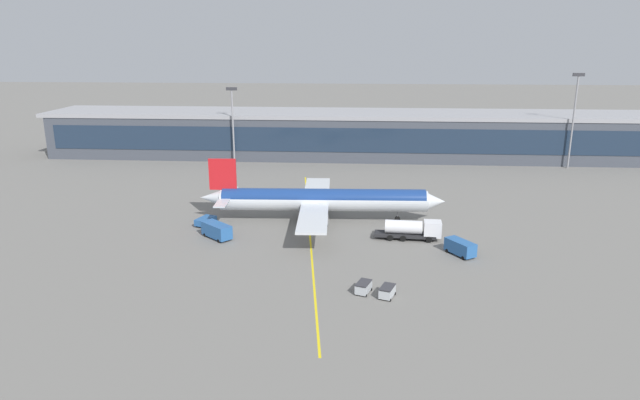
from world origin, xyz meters
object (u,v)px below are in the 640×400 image
object	(u,v)px
main_airliner	(322,200)
crew_van	(461,247)
pushback_tug	(206,221)
fuel_tanker	(412,229)
baggage_cart_1	(387,291)
baggage_cart_0	(363,287)
lavatory_truck	(217,230)

from	to	relation	value
main_airliner	crew_van	xyz separation A→B (m)	(22.18, -15.45, -2.68)
pushback_tug	crew_van	world-z (taller)	crew_van
fuel_tanker	crew_van	bearing A→B (deg)	-44.72
baggage_cart_1	baggage_cart_0	bearing A→B (deg)	160.24
fuel_tanker	baggage_cart_0	size ratio (longest dim) A/B	3.63
lavatory_truck	crew_van	bearing A→B (deg)	-7.22
lavatory_truck	baggage_cart_0	distance (m)	30.80
fuel_tanker	baggage_cart_1	size ratio (longest dim) A/B	3.63
pushback_tug	crew_van	xyz separation A→B (m)	(42.49, -11.51, 0.47)
main_airliner	crew_van	world-z (taller)	main_airliner
main_airliner	baggage_cart_0	bearing A→B (deg)	-76.05
fuel_tanker	lavatory_truck	bearing A→B (deg)	-176.88
fuel_tanker	baggage_cart_0	bearing A→B (deg)	-110.95
main_airliner	lavatory_truck	xyz separation A→B (m)	(-16.63, -10.54, -2.57)
fuel_tanker	baggage_cart_0	world-z (taller)	fuel_tanker
main_airliner	fuel_tanker	distance (m)	17.91
fuel_tanker	baggage_cart_1	xyz separation A→B (m)	(-5.03, -22.09, -0.96)
crew_van	lavatory_truck	bearing A→B (deg)	172.78
lavatory_truck	crew_van	distance (m)	39.11
crew_van	pushback_tug	bearing A→B (deg)	164.84
baggage_cart_0	baggage_cart_1	xyz separation A→B (m)	(3.01, -1.08, 0.00)
pushback_tug	baggage_cart_0	size ratio (longest dim) A/B	1.44
fuel_tanker	lavatory_truck	distance (m)	32.12
pushback_tug	baggage_cart_0	distance (m)	37.91
main_airliner	pushback_tug	xyz separation A→B (m)	(-20.32, -3.94, -3.14)
baggage_cart_1	fuel_tanker	bearing A→B (deg)	77.17
fuel_tanker	crew_van	size ratio (longest dim) A/B	2.05
fuel_tanker	crew_van	distance (m)	9.48
fuel_tanker	baggage_cart_0	distance (m)	22.52
lavatory_truck	baggage_cart_1	distance (m)	33.85
lavatory_truck	pushback_tug	world-z (taller)	lavatory_truck
fuel_tanker	pushback_tug	xyz separation A→B (m)	(-35.76, 4.85, -0.90)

